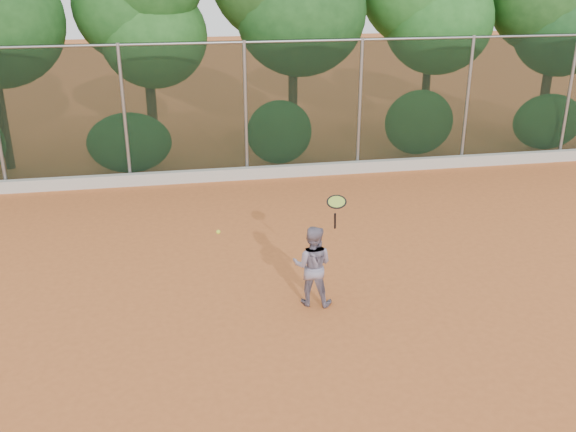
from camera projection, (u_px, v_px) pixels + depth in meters
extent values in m
plane|color=#C9662F|center=(299.00, 309.00, 10.53)|extent=(80.00, 80.00, 0.00)
cube|color=beige|center=(248.00, 173.00, 16.70)|extent=(24.00, 0.20, 0.30)
imported|color=gray|center=(312.00, 266.00, 10.46)|extent=(0.81, 0.72, 1.38)
cube|color=black|center=(246.00, 111.00, 16.26)|extent=(24.00, 0.01, 3.50)
cylinder|color=gray|center=(244.00, 42.00, 15.63)|extent=(24.00, 0.06, 0.06)
cylinder|color=gray|center=(125.00, 116.00, 15.77)|extent=(0.09, 0.09, 3.50)
cylinder|color=gray|center=(246.00, 111.00, 16.26)|extent=(0.09, 0.09, 3.50)
cylinder|color=gray|center=(360.00, 107.00, 16.76)|extent=(0.09, 0.09, 3.50)
cylinder|color=gray|center=(467.00, 102.00, 17.26)|extent=(0.09, 0.09, 3.50)
cylinder|color=gray|center=(568.00, 98.00, 17.76)|extent=(0.09, 0.09, 3.50)
cylinder|color=#3F2C18|center=(2.00, 116.00, 17.06)|extent=(0.24, 0.24, 2.90)
cylinder|color=#402B18|center=(152.00, 116.00, 18.17)|extent=(0.28, 0.28, 2.40)
ellipsoid|color=#235B1F|center=(154.00, 36.00, 17.29)|extent=(2.90, 2.40, 2.80)
ellipsoid|color=#1D531C|center=(132.00, 5.00, 17.18)|extent=(3.20, 2.70, 3.10)
cylinder|color=#3D2917|center=(293.00, 102.00, 18.45)|extent=(0.26, 0.26, 3.00)
ellipsoid|color=#2B6928|center=(301.00, 12.00, 17.46)|extent=(3.60, 3.00, 3.50)
cylinder|color=#412C19|center=(425.00, 101.00, 19.37)|extent=(0.24, 0.24, 2.70)
ellipsoid|color=#216021|center=(439.00, 20.00, 18.43)|extent=(3.20, 2.70, 3.10)
cylinder|color=#46281A|center=(544.00, 102.00, 19.66)|extent=(0.28, 0.28, 2.50)
ellipsoid|color=#235E26|center=(563.00, 26.00, 18.76)|extent=(3.00, 2.50, 2.90)
ellipsoid|color=#296D2A|center=(129.00, 143.00, 16.83)|extent=(2.20, 1.16, 1.60)
ellipsoid|color=#2A6F2A|center=(279.00, 132.00, 17.46)|extent=(1.80, 1.04, 1.76)
ellipsoid|color=#34742C|center=(419.00, 122.00, 18.09)|extent=(2.00, 1.10, 1.84)
ellipsoid|color=#2F712B|center=(548.00, 122.00, 18.81)|extent=(2.16, 1.12, 1.64)
cylinder|color=black|center=(335.00, 221.00, 10.24)|extent=(0.08, 0.16, 0.31)
torus|color=black|center=(337.00, 202.00, 10.05)|extent=(0.39, 0.38, 0.15)
cylinder|color=#A9C73A|center=(337.00, 202.00, 10.05)|extent=(0.33, 0.32, 0.11)
sphere|color=#D1E534|center=(218.00, 232.00, 10.13)|extent=(0.07, 0.07, 0.07)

